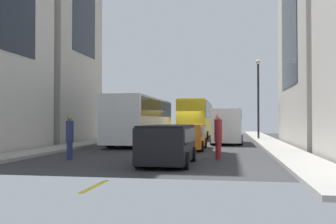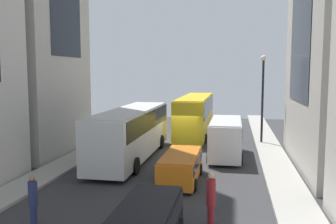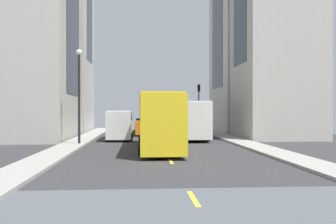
% 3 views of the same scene
% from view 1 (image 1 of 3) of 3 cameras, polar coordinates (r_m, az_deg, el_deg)
% --- Properties ---
extents(ground_plane, '(38.92, 38.92, 0.00)m').
position_cam_1_polar(ground_plane, '(30.85, 2.76, -4.50)').
color(ground_plane, '#333335').
extents(sidewalk_west, '(1.90, 44.00, 0.15)m').
position_cam_1_polar(sidewalk_west, '(32.26, -8.84, -4.21)').
color(sidewalk_west, '#9E9B93').
rests_on(sidewalk_west, ground).
extents(sidewalk_east, '(1.90, 44.00, 0.15)m').
position_cam_1_polar(sidewalk_east, '(30.77, 14.92, -4.33)').
color(sidewalk_east, '#9E9B93').
rests_on(sidewalk_east, ground).
extents(lane_stripe_0, '(0.16, 2.00, 0.01)m').
position_cam_1_polar(lane_stripe_0, '(10.39, -11.11, -11.07)').
color(lane_stripe_0, yellow).
rests_on(lane_stripe_0, ground).
extents(lane_stripe_1, '(0.16, 2.00, 0.01)m').
position_cam_1_polar(lane_stripe_1, '(18.43, -1.84, -6.74)').
color(lane_stripe_1, yellow).
rests_on(lane_stripe_1, ground).
extents(lane_stripe_2, '(0.16, 2.00, 0.01)m').
position_cam_1_polar(lane_stripe_2, '(26.69, 1.70, -5.01)').
color(lane_stripe_2, yellow).
rests_on(lane_stripe_2, ground).
extents(lane_stripe_3, '(0.16, 2.00, 0.01)m').
position_cam_1_polar(lane_stripe_3, '(35.02, 3.56, -4.09)').
color(lane_stripe_3, yellow).
rests_on(lane_stripe_3, ground).
extents(lane_stripe_4, '(0.16, 2.00, 0.01)m').
position_cam_1_polar(lane_stripe_4, '(43.37, 4.70, -3.52)').
color(lane_stripe_4, yellow).
rests_on(lane_stripe_4, ground).
extents(lane_stripe_5, '(0.16, 2.00, 0.01)m').
position_cam_1_polar(lane_stripe_5, '(51.74, 5.47, -3.14)').
color(lane_stripe_5, yellow).
rests_on(lane_stripe_5, ground).
extents(city_bus_white, '(2.80, 11.80, 3.35)m').
position_cam_1_polar(city_bus_white, '(27.68, -4.03, -0.72)').
color(city_bus_white, silver).
rests_on(city_bus_white, ground).
extents(streetcar_yellow, '(2.70, 12.16, 3.59)m').
position_cam_1_polar(streetcar_yellow, '(37.20, 4.42, -0.65)').
color(streetcar_yellow, yellow).
rests_on(streetcar_yellow, ground).
extents(delivery_van_white, '(2.25, 6.04, 2.58)m').
position_cam_1_polar(delivery_van_white, '(28.43, 8.90, -1.71)').
color(delivery_van_white, white).
rests_on(delivery_van_white, ground).
extents(car_black_0, '(1.97, 4.18, 1.57)m').
position_cam_1_polar(car_black_0, '(14.92, -0.03, -4.50)').
color(car_black_0, black).
rests_on(car_black_0, ground).
extents(car_orange_1, '(2.00, 4.71, 1.51)m').
position_cam_1_polar(car_orange_1, '(22.56, 3.17, -3.46)').
color(car_orange_1, orange).
rests_on(car_orange_1, ground).
extents(pedestrian_walking_far, '(0.35, 0.35, 2.05)m').
position_cam_1_polar(pedestrian_walking_far, '(17.07, 7.68, -3.53)').
color(pedestrian_walking_far, maroon).
rests_on(pedestrian_walking_far, ground).
extents(pedestrian_crossing_near, '(0.34, 0.34, 1.97)m').
position_cam_1_polar(pedestrian_crossing_near, '(17.27, -14.78, -3.61)').
color(pedestrian_crossing_near, navy).
rests_on(pedestrian_crossing_near, ground).
extents(streetlamp_near, '(0.44, 0.44, 6.97)m').
position_cam_1_polar(streetlamp_near, '(33.95, 13.61, 3.31)').
color(streetlamp_near, black).
rests_on(streetlamp_near, ground).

